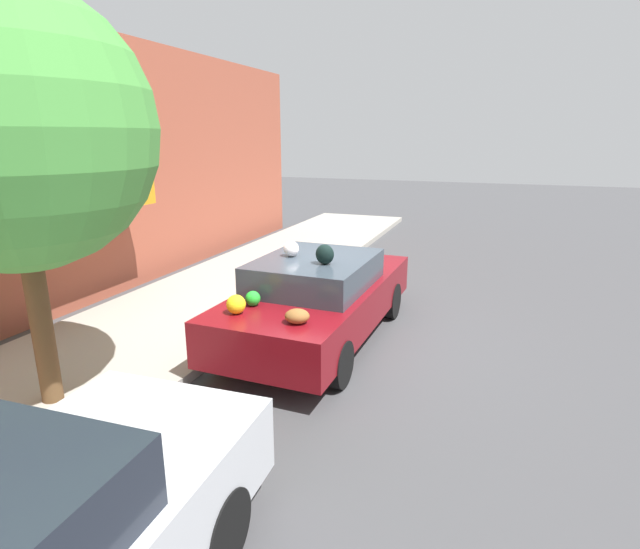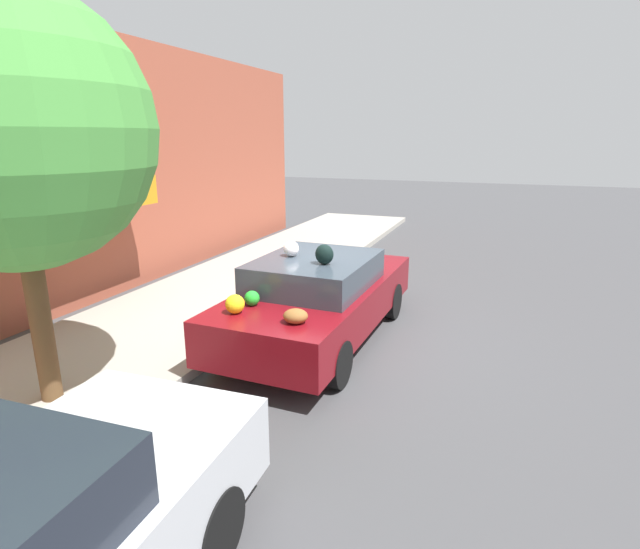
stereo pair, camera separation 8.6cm
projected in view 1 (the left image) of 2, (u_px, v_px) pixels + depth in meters
name	position (u px, v px, depth m)	size (l,w,h in m)	color
ground_plane	(320.00, 339.00, 8.13)	(60.00, 60.00, 0.00)	#424244
sidewalk_curb	(180.00, 314.00, 9.02)	(24.00, 3.20, 0.15)	#9E998E
building_facade	(67.00, 172.00, 9.08)	(18.00, 1.20, 5.15)	#9E4C38
street_tree	(10.00, 129.00, 5.14)	(3.00, 3.00, 4.62)	brown
fire_hydrant	(264.00, 276.00, 9.92)	(0.20, 0.20, 0.70)	gold
art_car	(319.00, 296.00, 7.90)	(4.54, 1.95, 1.69)	maroon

